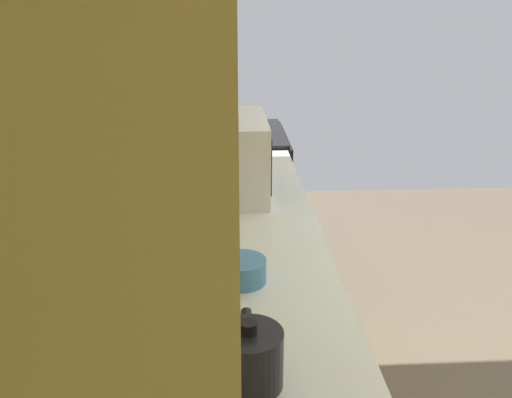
# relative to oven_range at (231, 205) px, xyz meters

# --- Properties ---
(wall_back) EXTENTS (3.98, 0.12, 2.59)m
(wall_back) POSITION_rel_oven_range_xyz_m (-1.53, 0.39, 0.83)
(wall_back) COLOR #E7C57C
(wall_back) RESTS_ON ground_plane
(oven_range) EXTENTS (0.72, 0.67, 1.09)m
(oven_range) POSITION_rel_oven_range_xyz_m (0.00, 0.00, 0.00)
(oven_range) COLOR black
(oven_range) RESTS_ON ground_plane
(microwave) EXTENTS (0.51, 0.37, 0.31)m
(microwave) POSITION_rel_oven_range_xyz_m (-0.99, 0.04, 0.60)
(microwave) COLOR white
(microwave) RESTS_ON counter_run
(bowl) EXTENTS (0.14, 0.14, 0.07)m
(bowl) POSITION_rel_oven_range_xyz_m (-1.78, -0.01, 0.48)
(bowl) COLOR #4C8CBF
(bowl) RESTS_ON counter_run
(kettle) EXTENTS (0.20, 0.15, 0.15)m
(kettle) POSITION_rel_oven_range_xyz_m (-2.22, -0.01, 0.50)
(kettle) COLOR black
(kettle) RESTS_ON counter_run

